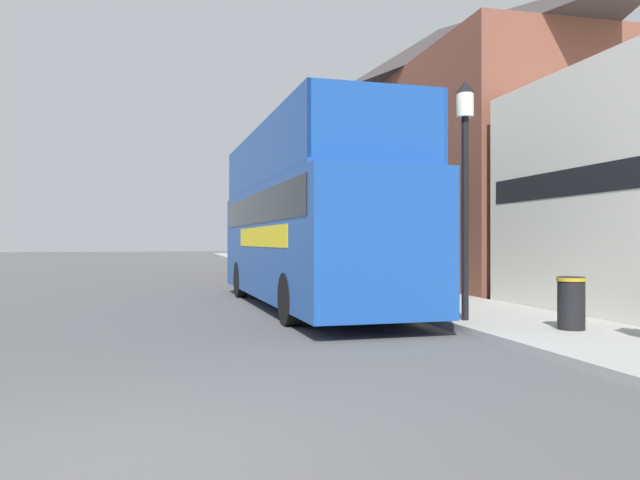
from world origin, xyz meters
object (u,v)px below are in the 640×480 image
object	(u,v)px
parked_car_ahead_of_bus	(277,266)
lamp_post_third	(296,197)
lamp_post_second	(344,177)
litter_bin	(571,301)
lamp_post_nearest	(465,154)
tour_bus	(306,230)

from	to	relation	value
parked_car_ahead_of_bus	lamp_post_third	bearing A→B (deg)	72.08
lamp_post_second	litter_bin	distance (m)	10.53
litter_bin	lamp_post_nearest	bearing A→B (deg)	126.72
lamp_post_third	litter_bin	xyz separation A→B (m)	(1.00, -18.49, -3.00)
tour_bus	lamp_post_second	world-z (taller)	lamp_post_second
lamp_post_nearest	litter_bin	xyz separation A→B (m)	(1.15, -1.54, -2.62)
parked_car_ahead_of_bus	lamp_post_nearest	bearing A→B (deg)	-81.61
lamp_post_third	litter_bin	distance (m)	18.76
lamp_post_nearest	lamp_post_third	size ratio (longest dim) A/B	0.88
tour_bus	litter_bin	size ratio (longest dim) A/B	11.98
lamp_post_nearest	lamp_post_second	world-z (taller)	lamp_post_second
parked_car_ahead_of_bus	lamp_post_second	xyz separation A→B (m)	(1.53, -3.73, 2.96)
tour_bus	litter_bin	bearing A→B (deg)	-62.84
tour_bus	litter_bin	world-z (taller)	tour_bus
tour_bus	lamp_post_second	bearing A→B (deg)	60.85
lamp_post_nearest	lamp_post_second	bearing A→B (deg)	89.86
lamp_post_third	lamp_post_nearest	bearing A→B (deg)	-90.52
parked_car_ahead_of_bus	lamp_post_third	distance (m)	5.81
tour_bus	parked_car_ahead_of_bus	bearing A→B (deg)	83.20
tour_bus	parked_car_ahead_of_bus	size ratio (longest dim) A/B	2.47
lamp_post_nearest	litter_bin	distance (m)	3.25
lamp_post_second	lamp_post_third	size ratio (longest dim) A/B	1.01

